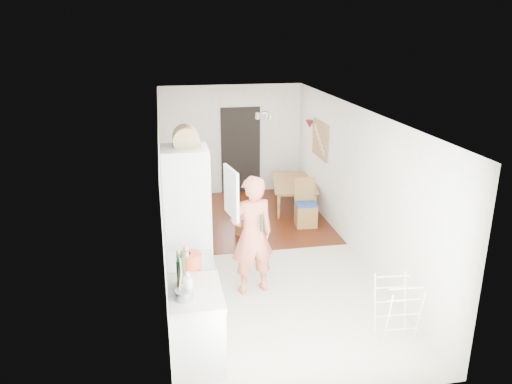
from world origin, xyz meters
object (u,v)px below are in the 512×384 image
object	(u,v)px
person	(252,225)
dining_table	(296,196)
dining_chair	(306,203)
drying_rack	(397,311)
stool	(246,225)

from	to	relation	value
person	dining_table	xyz separation A→B (m)	(1.57, 3.37, -0.81)
dining_chair	drying_rack	distance (m)	3.81
person	drying_rack	size ratio (longest dim) A/B	2.52
stool	drying_rack	distance (m)	3.79
stool	drying_rack	bearing A→B (deg)	-70.56
person	drying_rack	world-z (taller)	person
dining_chair	drying_rack	bearing A→B (deg)	-84.63
dining_chair	stool	xyz separation A→B (m)	(-1.22, -0.24, -0.26)
dining_chair	stool	bearing A→B (deg)	-164.18
person	dining_table	world-z (taller)	person
drying_rack	dining_table	bearing A→B (deg)	94.31
dining_table	dining_chair	world-z (taller)	dining_chair
person	stool	distance (m)	2.21
dining_chair	drying_rack	world-z (taller)	dining_chair
stool	drying_rack	xyz separation A→B (m)	(1.26, -3.57, 0.21)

